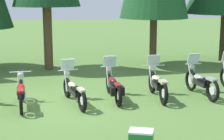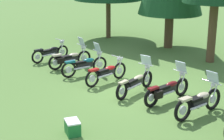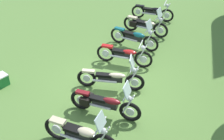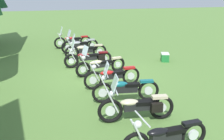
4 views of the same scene
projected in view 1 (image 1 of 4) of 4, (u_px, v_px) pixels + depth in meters
name	position (u px, v px, depth m)	size (l,w,h in m)	color
ground_plane	(71.00, 103.00, 11.93)	(80.00, 80.00, 0.00)	#547A38
motorcycle_3	(21.00, 93.00, 11.37)	(0.68, 2.24, 1.01)	black
motorcycle_4	(74.00, 90.00, 11.72)	(0.76, 2.35, 1.35)	black
motorcycle_5	(114.00, 86.00, 12.18)	(0.64, 2.34, 1.36)	black
motorcycle_6	(157.00, 84.00, 12.33)	(0.78, 2.27, 1.39)	black
motorcycle_7	(201.00, 82.00, 12.65)	(0.63, 2.25, 1.39)	black
picnic_cooler	(141.00, 139.00, 8.35)	(0.65, 0.56, 0.43)	#1E7233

